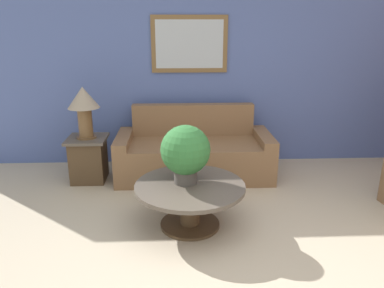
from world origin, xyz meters
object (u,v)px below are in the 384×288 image
at_px(side_table, 89,159).
at_px(coffee_table, 190,196).
at_px(table_lamp, 84,104).
at_px(couch_main, 194,154).
at_px(potted_plant_on_table, 185,152).

bearing_deg(side_table, coffee_table, -44.07).
relative_size(coffee_table, table_lamp, 1.68).
height_order(couch_main, potted_plant_on_table, potted_plant_on_table).
relative_size(side_table, potted_plant_on_table, 0.99).
bearing_deg(side_table, couch_main, 4.82).
bearing_deg(table_lamp, coffee_table, -44.07).
bearing_deg(couch_main, coffee_table, -94.56).
height_order(table_lamp, potted_plant_on_table, table_lamp).
relative_size(coffee_table, side_table, 1.89).
distance_m(coffee_table, potted_plant_on_table, 0.45).
xyz_separation_m(couch_main, side_table, (-1.36, -0.12, -0.01)).
bearing_deg(coffee_table, side_table, 135.93).
height_order(coffee_table, table_lamp, table_lamp).
xyz_separation_m(coffee_table, potted_plant_on_table, (-0.04, 0.06, 0.44)).
relative_size(couch_main, coffee_table, 1.85).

